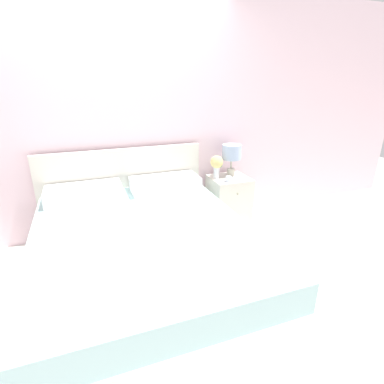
# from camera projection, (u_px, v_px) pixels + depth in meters

# --- Properties ---
(ground_plane) EXTENTS (12.00, 12.00, 0.00)m
(ground_plane) POSITION_uv_depth(u_px,v_px,m) (127.00, 229.00, 3.58)
(ground_plane) COLOR silver
(wall_back) EXTENTS (8.00, 0.06, 2.60)m
(wall_back) POSITION_uv_depth(u_px,v_px,m) (117.00, 118.00, 3.18)
(wall_back) COLOR silver
(wall_back) RESTS_ON ground_plane
(bed) EXTENTS (1.79, 2.16, 0.98)m
(bed) POSITION_uv_depth(u_px,v_px,m) (143.00, 251.00, 2.60)
(bed) COLOR white
(bed) RESTS_ON ground_plane
(nightstand) EXTENTS (0.45, 0.44, 0.58)m
(nightstand) POSITION_uv_depth(u_px,v_px,m) (228.00, 200.00, 3.67)
(nightstand) COLOR silver
(nightstand) RESTS_ON ground_plane
(table_lamp) EXTENTS (0.23, 0.23, 0.38)m
(table_lamp) POSITION_uv_depth(u_px,v_px,m) (232.00, 154.00, 3.56)
(table_lamp) COLOR beige
(table_lamp) RESTS_ON nightstand
(flower_vase) EXTENTS (0.15, 0.15, 0.27)m
(flower_vase) POSITION_uv_depth(u_px,v_px,m) (217.00, 164.00, 3.49)
(flower_vase) COLOR white
(flower_vase) RESTS_ON nightstand
(teacup) EXTENTS (0.11, 0.11, 0.06)m
(teacup) POSITION_uv_depth(u_px,v_px,m) (228.00, 179.00, 3.42)
(teacup) COLOR white
(teacup) RESTS_ON nightstand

